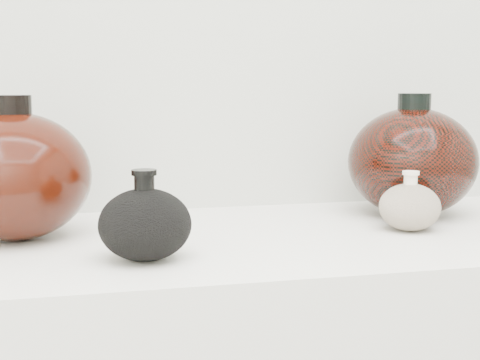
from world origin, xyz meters
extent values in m
cube|color=silver|center=(0.00, 0.95, 0.89)|extent=(1.20, 0.50, 0.03)
ellipsoid|color=black|center=(-0.18, 0.84, 0.95)|extent=(0.16, 0.16, 0.10)
cylinder|color=black|center=(-0.18, 0.84, 1.00)|extent=(0.03, 0.03, 0.03)
cylinder|color=black|center=(-0.18, 0.84, 1.02)|extent=(0.04, 0.04, 0.01)
ellipsoid|color=#BCA690|center=(0.25, 0.92, 0.94)|extent=(0.10, 0.10, 0.08)
cylinder|color=#F2DCC6|center=(0.25, 0.92, 0.98)|extent=(0.02, 0.02, 0.02)
cylinder|color=#F2DCC6|center=(0.25, 0.92, 0.99)|extent=(0.03, 0.03, 0.01)
ellipsoid|color=black|center=(-0.36, 1.00, 1.00)|extent=(0.27, 0.27, 0.19)
cylinder|color=black|center=(-0.36, 1.00, 1.10)|extent=(0.07, 0.07, 0.04)
ellipsoid|color=black|center=(0.31, 1.04, 1.00)|extent=(0.23, 0.23, 0.19)
cylinder|color=black|center=(0.31, 1.04, 1.10)|extent=(0.06, 0.06, 0.04)
camera|label=1|loc=(-0.26, -0.04, 1.13)|focal=50.00mm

